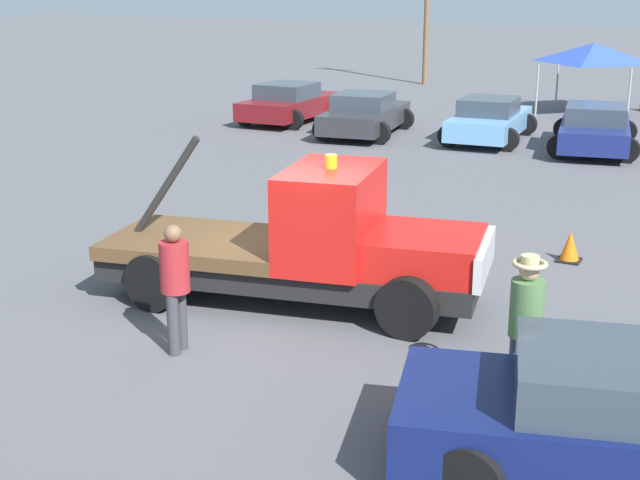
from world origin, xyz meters
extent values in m
plane|color=#545459|center=(0.00, 0.00, 0.00)|extent=(160.00, 160.00, 0.00)
cube|color=black|center=(0.00, 0.00, 0.53)|extent=(5.98, 2.87, 0.35)
cube|color=red|center=(2.03, 0.40, 0.98)|extent=(1.90, 1.98, 0.55)
cube|color=silver|center=(2.87, 0.56, 0.95)|extent=(0.46, 1.79, 0.50)
cube|color=red|center=(0.62, 0.12, 1.42)|extent=(1.62, 2.21, 1.43)
cube|color=brown|center=(-1.41, -0.27, 0.81)|extent=(3.20, 2.52, 0.22)
cylinder|color=black|center=(-1.99, -0.39, 1.70)|extent=(1.19, 0.35, 1.63)
cylinder|color=orange|center=(0.62, 0.12, 2.23)|extent=(0.18, 0.18, 0.20)
cylinder|color=black|center=(1.77, 1.32, 0.44)|extent=(0.88, 0.26, 0.88)
cylinder|color=black|center=(2.13, -0.55, 0.44)|extent=(0.88, 0.26, 0.88)
cylinder|color=black|center=(-2.01, 0.58, 0.44)|extent=(0.88, 0.26, 0.88)
cylinder|color=black|center=(-1.65, -1.29, 0.44)|extent=(0.88, 0.26, 0.88)
cube|color=#333D47|center=(5.33, -2.96, 1.09)|extent=(2.39, 2.13, 0.50)
cylinder|color=black|center=(3.74, -2.47, 0.34)|extent=(0.68, 0.22, 0.68)
cylinder|color=black|center=(4.22, -4.19, 0.34)|extent=(0.68, 0.22, 0.68)
cylinder|color=#475B84|center=(4.17, -1.81, 0.43)|extent=(0.16, 0.16, 0.85)
cylinder|color=#475B84|center=(3.97, -1.73, 0.43)|extent=(0.16, 0.16, 0.85)
cylinder|color=#4C7542|center=(4.07, -1.77, 1.19)|extent=(0.39, 0.39, 0.67)
sphere|color=tan|center=(4.07, -1.77, 1.64)|extent=(0.23, 0.23, 0.23)
torus|color=tan|center=(4.07, -1.77, 1.72)|extent=(0.40, 0.40, 0.06)
cylinder|color=tan|center=(4.07, -1.77, 1.77)|extent=(0.21, 0.21, 0.10)
cylinder|color=#38383D|center=(-0.42, -2.28, 0.43)|extent=(0.16, 0.16, 0.85)
cylinder|color=#38383D|center=(-0.39, -2.50, 0.43)|extent=(0.16, 0.16, 0.85)
cylinder|color=maroon|center=(-0.41, -2.39, 1.19)|extent=(0.39, 0.39, 0.68)
sphere|color=brown|center=(-0.41, -2.39, 1.64)|extent=(0.23, 0.23, 0.23)
cube|color=maroon|center=(-8.61, 15.47, 0.54)|extent=(1.98, 4.38, 0.60)
cube|color=#333D47|center=(-8.61, 15.25, 1.09)|extent=(1.71, 1.85, 0.50)
cylinder|color=black|center=(-9.54, 16.94, 0.34)|extent=(0.68, 0.22, 0.68)
cylinder|color=black|center=(-7.73, 16.96, 0.34)|extent=(0.68, 0.22, 0.68)
cylinder|color=black|center=(-9.50, 13.97, 0.34)|extent=(0.68, 0.22, 0.68)
cylinder|color=black|center=(-7.68, 14.00, 0.34)|extent=(0.68, 0.22, 0.68)
cube|color=#2D2D33|center=(-5.22, 14.23, 0.54)|extent=(2.42, 4.49, 0.60)
cube|color=#333D47|center=(-5.19, 14.02, 1.09)|extent=(1.86, 2.00, 0.50)
cylinder|color=black|center=(-6.29, 15.55, 0.34)|extent=(0.68, 0.22, 0.68)
cylinder|color=black|center=(-4.54, 15.79, 0.34)|extent=(0.68, 0.22, 0.68)
cylinder|color=black|center=(-5.90, 12.67, 0.34)|extent=(0.68, 0.22, 0.68)
cylinder|color=black|center=(-4.15, 12.91, 0.34)|extent=(0.68, 0.22, 0.68)
cube|color=#669ED1|center=(-1.40, 14.95, 0.54)|extent=(2.10, 4.43, 0.60)
cube|color=#333D47|center=(-1.39, 14.73, 1.09)|extent=(1.70, 1.92, 0.50)
cylinder|color=black|center=(-2.36, 16.35, 0.34)|extent=(0.68, 0.22, 0.68)
cylinder|color=black|center=(-0.67, 16.47, 0.34)|extent=(0.68, 0.22, 0.68)
cylinder|color=black|center=(-2.14, 13.42, 0.34)|extent=(0.68, 0.22, 0.68)
cylinder|color=black|center=(-0.45, 13.55, 0.34)|extent=(0.68, 0.22, 0.68)
cube|color=navy|center=(1.74, 14.84, 0.54)|extent=(2.62, 4.90, 0.60)
cube|color=#333D47|center=(1.78, 14.61, 1.09)|extent=(1.94, 2.20, 0.50)
cylinder|color=black|center=(0.60, 16.24, 0.34)|extent=(0.68, 0.22, 0.68)
cylinder|color=black|center=(2.33, 16.55, 0.34)|extent=(0.68, 0.22, 0.68)
cylinder|color=black|center=(1.14, 13.13, 0.34)|extent=(0.68, 0.22, 0.68)
cylinder|color=black|center=(2.87, 13.43, 0.34)|extent=(0.68, 0.22, 0.68)
cylinder|color=#9E9EA3|center=(-1.41, 20.66, 0.91)|extent=(0.07, 0.07, 1.82)
cylinder|color=#9E9EA3|center=(1.75, 20.66, 0.91)|extent=(0.07, 0.07, 1.82)
cylinder|color=#9E9EA3|center=(-1.41, 23.82, 0.91)|extent=(0.07, 0.07, 1.82)
pyramid|color=#2D4CB7|center=(0.17, 22.24, 2.18)|extent=(3.16, 3.16, 0.71)
cube|color=black|center=(3.39, 3.99, 0.02)|extent=(0.40, 0.40, 0.04)
cone|color=orange|center=(3.39, 3.99, 0.28)|extent=(0.36, 0.36, 0.55)
camera|label=1|loc=(6.32, -11.32, 4.83)|focal=50.00mm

